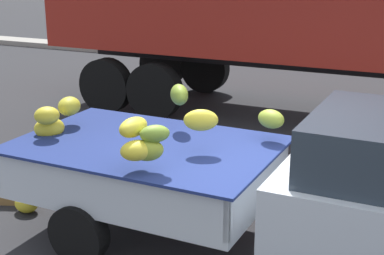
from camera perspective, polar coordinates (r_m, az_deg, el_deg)
curb_strip at (r=15.80m, az=18.68°, el=5.41°), size 80.00×0.80×0.16m
pickup_truck at (r=5.60m, az=13.07°, el=-6.31°), size 4.98×2.02×1.70m
fallen_banana_bunch_near_tailgate at (r=7.35m, az=-16.22°, el=-7.33°), size 0.34×0.28×0.22m
produce_crate at (r=7.78m, az=-18.34°, el=-6.09°), size 0.61×0.52×0.23m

